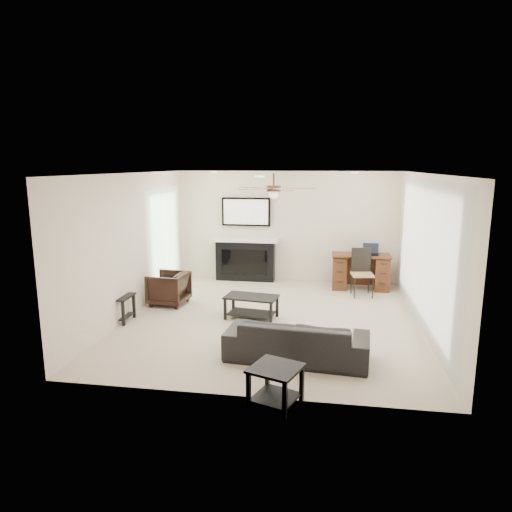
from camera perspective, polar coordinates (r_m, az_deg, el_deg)
The scene contains 10 objects.
room_shell at distance 7.71m, azimuth 3.55°, elevation 4.21°, with size 5.50×5.54×2.52m.
sofa at distance 6.38m, azimuth 5.12°, elevation -10.39°, with size 1.94×0.76×0.57m, color black.
armchair at distance 8.90m, azimuth -10.87°, elevation -4.00°, with size 0.67×0.69×0.63m, color black.
coffee_table at distance 8.00m, azimuth -0.58°, elevation -6.40°, with size 0.90×0.50×0.40m, color black.
end_table_near at distance 5.28m, azimuth 2.46°, elevation -15.91°, with size 0.52×0.52×0.45m, color black.
end_table_left at distance 8.21m, azimuth -16.97°, elevation -6.27°, with size 0.50×0.50×0.45m, color black.
fireplace_unit at distance 10.42m, azimuth -1.36°, elevation 2.06°, with size 1.52×0.34×1.91m, color black.
desk at distance 10.04m, azimuth 12.91°, elevation -1.93°, with size 1.22×0.56×0.76m, color #3B1E0E.
desk_chair at distance 9.49m, azimuth 13.15°, elevation -2.07°, with size 0.42×0.44×0.97m, color black.
laptop at distance 9.94m, azimuth 14.19°, elevation 0.79°, with size 0.33×0.24×0.23m, color black.
Camera 1 is at (0.90, -7.54, 2.64)m, focal length 32.00 mm.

